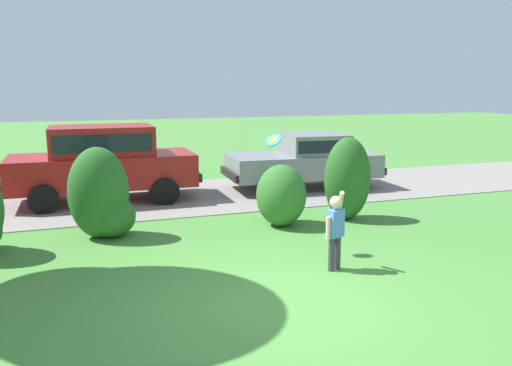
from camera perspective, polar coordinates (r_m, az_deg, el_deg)
ground_plane at (r=7.24m, az=3.09°, el=-13.04°), size 80.00×80.00×0.00m
driveway_strip at (r=13.85m, az=-8.28°, el=-1.53°), size 28.00×4.40×0.02m
shrub_centre_left at (r=10.41m, az=-16.55°, el=-1.68°), size 1.25×0.97×1.77m
shrub_centre at (r=10.84m, az=2.78°, el=-1.37°), size 1.04×1.08×1.30m
shrub_centre_right at (r=11.49m, az=10.01°, el=0.47°), size 1.05×0.86×1.81m
parked_sedan at (r=14.83m, az=5.51°, el=2.63°), size 4.48×2.25×1.56m
parked_suv at (r=13.61m, az=-16.47°, el=2.50°), size 4.71×2.12×1.92m
child_thrower at (r=8.31m, az=8.69°, el=-4.74°), size 0.40×0.35×1.29m
frisbee at (r=8.89m, az=1.93°, el=4.72°), size 0.30×0.27×0.26m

